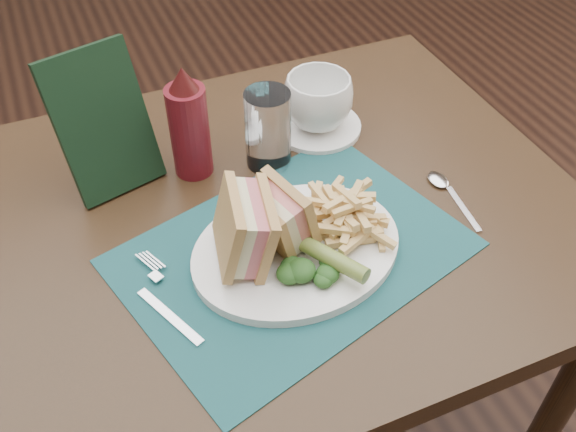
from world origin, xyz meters
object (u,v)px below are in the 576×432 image
object	(u,v)px
table_main	(281,347)
sandwich_half_a	(229,230)
coffee_cup	(318,102)
saucer	(317,126)
plate	(296,249)
drinking_glass	(268,129)
ketchup_bottle	(188,122)
sandwich_half_b	(267,222)
placemat	(292,252)
check_presenter	(103,123)

from	to	relation	value
table_main	sandwich_half_a	xyz separation A→B (m)	(-0.11, -0.09, 0.45)
coffee_cup	saucer	bearing A→B (deg)	0.00
plate	drinking_glass	xyz separation A→B (m)	(0.04, 0.20, 0.06)
ketchup_bottle	plate	bearing A→B (deg)	-71.49
sandwich_half_a	sandwich_half_b	bearing A→B (deg)	12.93
placemat	check_presenter	size ratio (longest dim) A/B	2.06
plate	saucer	world-z (taller)	plate
drinking_glass	plate	bearing A→B (deg)	-100.93
placemat	sandwich_half_b	world-z (taller)	sandwich_half_b
table_main	check_presenter	world-z (taller)	check_presenter
sandwich_half_b	coffee_cup	world-z (taller)	sandwich_half_b
sandwich_half_b	check_presenter	distance (m)	0.29
table_main	check_presenter	size ratio (longest dim) A/B	4.06
plate	sandwich_half_a	distance (m)	0.11
saucer	ketchup_bottle	bearing A→B (deg)	-174.28
placemat	ketchup_bottle	xyz separation A→B (m)	(-0.07, 0.23, 0.09)
check_presenter	saucer	bearing A→B (deg)	-15.57
coffee_cup	plate	bearing A→B (deg)	-120.37
placemat	drinking_glass	bearing A→B (deg)	77.61
sandwich_half_b	placemat	bearing A→B (deg)	-31.74
table_main	placemat	distance (m)	0.39
placemat	drinking_glass	xyz separation A→B (m)	(0.04, 0.20, 0.06)
drinking_glass	placemat	bearing A→B (deg)	-102.39
ketchup_bottle	coffee_cup	bearing A→B (deg)	5.72
sandwich_half_a	drinking_glass	size ratio (longest dim) A/B	0.84
saucer	check_presenter	bearing A→B (deg)	179.64
placemat	check_presenter	bearing A→B (deg)	127.39
placemat	ketchup_bottle	distance (m)	0.26
sandwich_half_a	drinking_glass	world-z (taller)	drinking_glass
sandwich_half_b	drinking_glass	bearing A→B (deg)	53.22
table_main	plate	distance (m)	0.40
saucer	sandwich_half_b	bearing A→B (deg)	-127.80
saucer	ketchup_bottle	xyz separation A→B (m)	(-0.23, -0.02, 0.09)
placemat	plate	world-z (taller)	plate
drinking_glass	ketchup_bottle	size ratio (longest dim) A/B	0.70
placemat	coffee_cup	world-z (taller)	coffee_cup
sandwich_half_b	coffee_cup	xyz separation A→B (m)	(0.19, 0.24, -0.01)
sandwich_half_a	ketchup_bottle	size ratio (longest dim) A/B	0.59
drinking_glass	check_presenter	xyz separation A→B (m)	(-0.24, 0.05, 0.04)
saucer	drinking_glass	bearing A→B (deg)	-154.96
plate	drinking_glass	size ratio (longest dim) A/B	2.31
plate	drinking_glass	bearing A→B (deg)	72.00
ketchup_bottle	check_presenter	bearing A→B (deg)	168.30
sandwich_half_b	ketchup_bottle	xyz separation A→B (m)	(-0.04, 0.22, 0.03)
table_main	sandwich_half_b	distance (m)	0.45
table_main	coffee_cup	world-z (taller)	coffee_cup
sandwich_half_a	drinking_glass	distance (m)	0.23
placemat	sandwich_half_a	size ratio (longest dim) A/B	4.17
coffee_cup	check_presenter	world-z (taller)	check_presenter
plate	ketchup_bottle	xyz separation A→B (m)	(-0.08, 0.23, 0.08)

